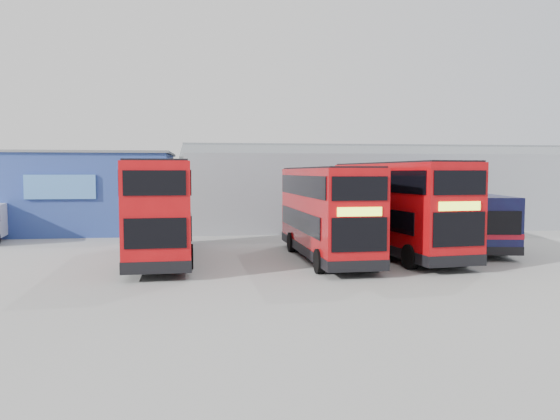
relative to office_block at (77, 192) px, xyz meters
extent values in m
plane|color=gray|center=(14.00, -17.99, -2.58)|extent=(120.00, 120.00, 0.00)
cube|color=navy|center=(0.00, 0.01, -0.08)|extent=(12.00, 8.00, 5.00)
cube|color=slate|center=(0.00, 0.01, 2.47)|extent=(12.30, 8.30, 0.15)
cube|color=#4B89D6|center=(0.00, -4.09, 0.42)|extent=(3.96, 0.15, 1.40)
cube|color=#8F939C|center=(22.00, 2.01, -0.08)|extent=(30.00, 12.00, 5.00)
cube|color=slate|center=(22.00, -0.79, 2.67)|extent=(30.50, 6.33, 1.29)
cube|color=slate|center=(22.00, 4.80, 2.67)|extent=(30.50, 6.33, 1.29)
cube|color=#B00A0E|center=(6.32, -12.65, -0.28)|extent=(2.76, 10.23, 3.92)
cube|color=black|center=(6.32, -12.65, -2.05)|extent=(2.80, 10.27, 0.44)
cube|color=black|center=(7.56, -12.99, -0.74)|extent=(0.34, 8.60, 0.92)
cube|color=black|center=(5.11, -13.08, -0.74)|extent=(0.34, 8.60, 0.92)
cube|color=black|center=(7.55, -12.61, 0.90)|extent=(0.38, 9.57, 0.92)
cube|color=black|center=(5.09, -12.69, 0.90)|extent=(0.38, 9.57, 0.92)
cube|color=black|center=(6.15, -7.56, -0.84)|extent=(2.18, 0.12, 1.31)
cube|color=black|center=(6.15, -7.56, 0.90)|extent=(2.18, 0.12, 0.92)
cube|color=#D6FF35|center=(6.15, -7.55, 0.03)|extent=(1.74, 0.10, 0.34)
cube|color=black|center=(6.50, -17.74, -0.84)|extent=(2.13, 0.12, 1.06)
cube|color=black|center=(6.50, -17.74, 0.90)|extent=(2.13, 0.12, 0.87)
cube|color=black|center=(6.32, -12.65, 1.69)|extent=(2.61, 10.08, 0.10)
cylinder|color=black|center=(7.36, -9.08, -2.08)|extent=(0.34, 1.02, 1.01)
cylinder|color=black|center=(5.04, -9.16, -2.08)|extent=(0.34, 1.02, 1.01)
cylinder|color=black|center=(7.57, -15.17, -2.08)|extent=(0.34, 1.02, 1.01)
cylinder|color=black|center=(5.25, -15.25, -2.08)|extent=(0.34, 1.02, 1.01)
cube|color=#B00A0E|center=(13.49, -13.46, -0.42)|extent=(2.52, 9.60, 3.68)
cube|color=black|center=(13.49, -13.46, -2.08)|extent=(2.56, 9.64, 0.41)
cube|color=black|center=(12.33, -13.13, -0.85)|extent=(0.26, 8.09, 0.86)
cube|color=black|center=(14.64, -13.07, -0.85)|extent=(0.26, 8.09, 0.86)
cube|color=black|center=(12.34, -13.49, 0.69)|extent=(0.28, 9.00, 0.86)
cube|color=black|center=(14.65, -13.43, 0.69)|extent=(0.28, 9.00, 0.86)
cube|color=black|center=(13.62, -18.25, -0.94)|extent=(2.05, 0.10, 1.23)
cube|color=black|center=(13.62, -18.25, 0.69)|extent=(2.05, 0.10, 0.86)
cube|color=#D6FF35|center=(13.62, -18.26, -0.12)|extent=(1.64, 0.08, 0.32)
cube|color=black|center=(13.37, -8.67, -0.94)|extent=(2.00, 0.10, 1.00)
cube|color=black|center=(13.37, -8.67, 0.69)|extent=(2.00, 0.10, 0.82)
cube|color=black|center=(13.49, -13.46, 1.44)|extent=(2.38, 9.46, 0.09)
cylinder|color=black|center=(12.49, -16.81, -2.11)|extent=(0.32, 0.95, 0.95)
cylinder|color=black|center=(14.67, -16.75, -2.11)|extent=(0.32, 0.95, 0.95)
cylinder|color=black|center=(12.34, -11.08, -2.11)|extent=(0.32, 0.95, 0.95)
cylinder|color=black|center=(14.52, -11.02, -2.11)|extent=(0.32, 0.95, 0.95)
cube|color=#B00A0E|center=(16.99, -12.82, -0.30)|extent=(3.51, 10.30, 3.89)
cube|color=black|center=(16.99, -12.82, -2.05)|extent=(3.55, 10.34, 0.43)
cube|color=black|center=(15.74, -12.57, -0.75)|extent=(1.00, 8.51, 0.91)
cube|color=black|center=(18.16, -12.30, -0.75)|extent=(1.00, 8.51, 0.91)
cube|color=black|center=(15.78, -12.95, 0.88)|extent=(1.11, 9.46, 0.91)
cube|color=black|center=(18.21, -12.68, 0.88)|extent=(1.11, 9.46, 0.91)
cube|color=black|center=(17.56, -17.85, -0.85)|extent=(2.15, 0.29, 1.30)
cube|color=black|center=(17.56, -17.85, 0.88)|extent=(2.15, 0.29, 0.91)
cube|color=#D6FF35|center=(17.56, -17.86, 0.02)|extent=(1.72, 0.23, 0.34)
cube|color=black|center=(16.43, -7.78, -0.85)|extent=(2.11, 0.28, 1.06)
cube|color=black|center=(16.43, -7.78, 0.88)|extent=(2.11, 0.28, 0.87)
cube|color=black|center=(16.99, -12.82, 1.67)|extent=(3.35, 10.14, 0.10)
cylinder|color=black|center=(16.24, -16.43, -2.08)|extent=(0.42, 1.03, 1.00)
cylinder|color=black|center=(18.53, -16.18, -2.08)|extent=(0.42, 1.03, 1.00)
cylinder|color=black|center=(15.56, -10.42, -2.08)|extent=(0.42, 1.03, 1.00)
cylinder|color=black|center=(17.86, -10.16, -2.08)|extent=(0.42, 1.03, 1.00)
cube|color=#0D153D|center=(21.43, -10.40, -1.04)|extent=(4.15, 10.37, 2.44)
cube|color=black|center=(21.43, -10.40, -2.09)|extent=(4.19, 10.42, 0.37)
cube|color=#A40C1D|center=(21.43, -10.40, -1.48)|extent=(4.18, 10.41, 0.23)
cube|color=black|center=(22.53, -10.89, -0.65)|extent=(1.63, 8.33, 0.87)
cube|color=black|center=(20.23, -10.45, -0.65)|extent=(1.63, 8.33, 0.87)
cube|color=black|center=(22.38, -5.41, -0.88)|extent=(2.04, 0.43, 1.20)
cube|color=black|center=(20.48, -15.39, -0.88)|extent=(2.00, 0.42, 1.01)
cylinder|color=black|center=(23.19, -7.08, -2.10)|extent=(0.47, 1.00, 0.96)
cylinder|color=black|center=(21.02, -6.67, -2.10)|extent=(0.47, 1.00, 0.96)
cylinder|color=black|center=(21.98, -13.41, -2.10)|extent=(0.47, 1.00, 0.96)
cylinder|color=black|center=(19.81, -12.99, -2.10)|extent=(0.47, 1.00, 0.96)
cylinder|color=black|center=(-3.07, -3.35, -2.24)|extent=(0.31, 0.71, 0.69)
camera|label=1|loc=(8.15, -36.88, 1.28)|focal=35.00mm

